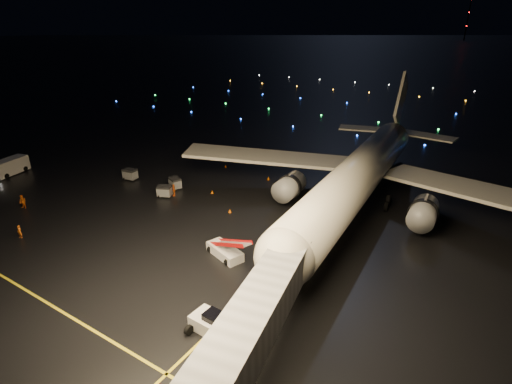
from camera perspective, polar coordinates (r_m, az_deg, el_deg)
ground at (r=326.63m, az=28.68°, el=16.05°), size 2000.00×2000.00×0.00m
lane_centre at (r=48.84m, az=8.34°, el=-5.84°), size 0.25×80.00×0.02m
lane_cross at (r=43.59m, az=-29.21°, el=-12.67°), size 60.00×0.25×0.02m
airliner at (r=56.80m, az=15.64°, el=6.24°), size 58.89×56.31×15.72m
pushback_tug at (r=34.13m, az=-6.02°, el=-18.08°), size 4.04×2.26×1.88m
belt_loader at (r=43.22m, az=-4.53°, el=-7.21°), size 7.05×3.97×3.31m
service_truck at (r=78.62m, az=-31.62°, el=3.15°), size 4.07×7.53×2.65m
crew_a at (r=54.62m, az=-30.70°, el=-4.88°), size 0.66×0.51×1.61m
crew_b at (r=62.89m, az=-30.37°, el=-1.22°), size 1.10×0.95×1.94m
crew_c at (r=59.54m, az=-11.65°, el=0.28°), size 0.95×1.13×1.81m
safety_cone_0 at (r=53.51m, az=-3.75°, el=-2.68°), size 0.45×0.45×0.50m
safety_cone_1 at (r=64.67m, az=1.79°, el=1.98°), size 0.53×0.53×0.54m
safety_cone_2 at (r=59.77m, az=-6.28°, el=0.05°), size 0.52×0.52×0.52m
safety_cone_3 at (r=70.69m, az=-4.37°, el=3.72°), size 0.51×0.51×0.44m
radio_mast at (r=769.73m, az=28.01°, el=20.97°), size 1.80×1.80×64.00m
taxiway_lights at (r=135.65m, az=20.27°, el=11.61°), size 164.00×92.00×0.36m
baggage_cart_0 at (r=62.28m, az=-11.48°, el=1.24°), size 2.35×2.04×1.67m
baggage_cart_1 at (r=59.56m, az=-12.94°, el=0.10°), size 2.36×2.07×1.67m
baggage_cart_2 at (r=67.71m, az=-17.53°, el=2.42°), size 2.26×1.73×1.76m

